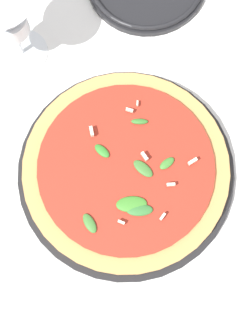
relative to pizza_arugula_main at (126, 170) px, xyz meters
The scene contains 3 objects.
ground_plane 0.04m from the pizza_arugula_main, 115.24° to the left, with size 6.00×6.00×0.00m, color white.
pizza_arugula_main is the anchor object (origin of this frame).
wine_glass 0.27m from the pizza_arugula_main, 23.25° to the right, with size 0.10×0.10×0.14m.
Camera 1 is at (-0.06, 0.11, 0.67)m, focal length 50.00 mm.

